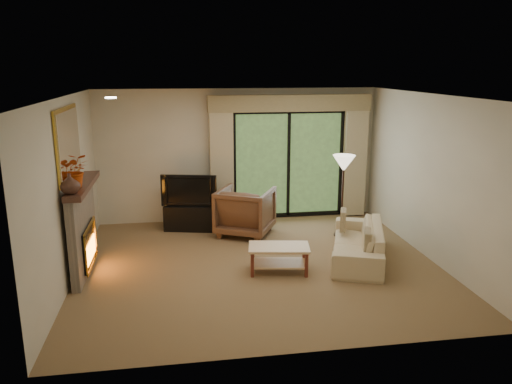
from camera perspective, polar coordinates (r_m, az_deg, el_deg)
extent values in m
plane|color=brown|center=(7.86, 0.35, -8.33)|extent=(5.50, 5.50, 0.00)
plane|color=white|center=(7.27, 0.38, 10.95)|extent=(5.50, 5.50, 0.00)
plane|color=beige|center=(9.89, -2.01, 4.22)|extent=(5.00, 0.00, 5.00)
plane|color=beige|center=(5.11, 4.97, -5.44)|extent=(5.00, 0.00, 5.00)
plane|color=beige|center=(7.53, -20.76, 0.11)|extent=(0.00, 5.00, 5.00)
plane|color=beige|center=(8.35, 19.32, 1.56)|extent=(0.00, 5.00, 5.00)
cube|color=tan|center=(9.71, -3.94, 3.41)|extent=(0.45, 0.18, 2.35)
cube|color=tan|center=(10.30, 11.22, 3.79)|extent=(0.45, 0.18, 2.35)
cube|color=#968259|center=(9.80, 3.94, 10.11)|extent=(3.20, 0.24, 0.32)
cube|color=black|center=(9.53, -7.46, -2.85)|extent=(1.03, 0.63, 0.48)
imported|color=black|center=(9.39, -7.56, 0.30)|extent=(1.04, 0.36, 0.60)
imported|color=brown|center=(9.13, -1.22, -2.21)|extent=(1.26, 1.27, 0.87)
imported|color=#CBB58A|center=(8.18, 11.55, -5.60)|extent=(1.37, 2.07, 0.56)
cube|color=#513823|center=(7.61, 12.62, -5.60)|extent=(0.21, 0.37, 0.36)
cube|color=#513823|center=(8.59, 9.92, -3.17)|extent=(0.21, 0.36, 0.35)
imported|color=#42271E|center=(7.02, -20.51, 0.90)|extent=(0.32, 0.32, 0.28)
imported|color=#AA3B0C|center=(7.34, -20.05, 2.33)|extent=(0.46, 0.41, 0.48)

